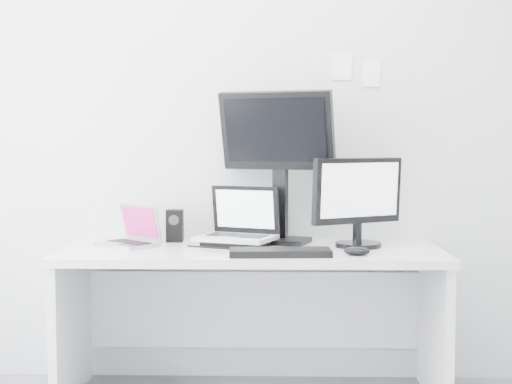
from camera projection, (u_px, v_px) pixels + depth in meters
back_wall at (254, 119)px, 3.89m from camera, size 3.60×0.00×3.60m
desk at (252, 324)px, 3.61m from camera, size 1.80×0.70×0.73m
macbook at (127, 224)px, 3.66m from camera, size 0.35×0.35×0.21m
speaker at (175, 226)px, 3.82m from camera, size 0.10×0.10×0.16m
dell_laptop at (236, 216)px, 3.65m from camera, size 0.43×0.39×0.30m
rear_monitor at (278, 166)px, 3.75m from camera, size 0.60×0.37×0.77m
samsung_monitor at (359, 201)px, 3.62m from camera, size 0.53×0.43×0.44m
keyboard at (280, 252)px, 3.36m from camera, size 0.46×0.18×0.03m
mouse at (357, 251)px, 3.37m from camera, size 0.13×0.10×0.04m
wall_note_0 at (342, 66)px, 3.86m from camera, size 0.10×0.00×0.14m
wall_note_1 at (371, 74)px, 3.86m from camera, size 0.09×0.00×0.13m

